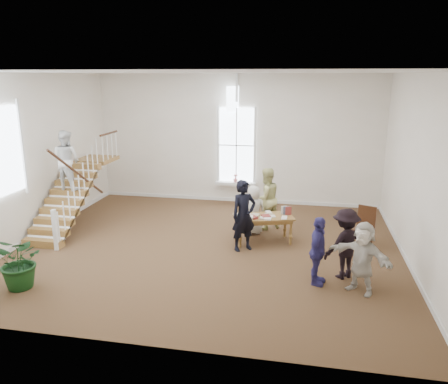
% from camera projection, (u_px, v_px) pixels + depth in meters
% --- Properties ---
extents(ground, '(10.00, 10.00, 0.00)m').
position_uv_depth(ground, '(209.00, 247.00, 11.63)').
color(ground, '#4F331F').
rests_on(ground, ground).
extents(room_shell, '(10.49, 10.00, 10.00)m').
position_uv_depth(room_shell, '(236.00, 191.00, 15.69)').
color(room_shell, silver).
rests_on(room_shell, ground).
extents(staircase, '(1.10, 4.10, 2.92)m').
position_uv_depth(staircase, '(69.00, 175.00, 12.71)').
color(staircase, brown).
rests_on(staircase, ground).
extents(library_table, '(1.74, 1.24, 0.80)m').
position_uv_depth(library_table, '(262.00, 219.00, 11.81)').
color(library_table, brown).
rests_on(library_table, ground).
extents(police_officer, '(0.81, 0.77, 1.87)m').
position_uv_depth(police_officer, '(244.00, 216.00, 11.22)').
color(police_officer, black).
rests_on(police_officer, ground).
extents(elderly_woman, '(0.82, 0.72, 1.42)m').
position_uv_depth(elderly_woman, '(253.00, 210.00, 12.45)').
color(elderly_woman, silver).
rests_on(elderly_woman, ground).
extents(person_yellow, '(1.13, 1.10, 1.84)m').
position_uv_depth(person_yellow, '(266.00, 199.00, 12.81)').
color(person_yellow, '#CBC97F').
rests_on(person_yellow, ground).
extents(woman_cluster_a, '(0.56, 0.96, 1.53)m').
position_uv_depth(woman_cluster_a, '(318.00, 251.00, 9.38)').
color(woman_cluster_a, navy).
rests_on(woman_cluster_a, ground).
extents(woman_cluster_b, '(1.19, 1.10, 1.61)m').
position_uv_depth(woman_cluster_b, '(345.00, 244.00, 9.69)').
color(woman_cluster_b, black).
rests_on(woman_cluster_b, ground).
extents(woman_cluster_c, '(1.43, 1.21, 1.54)m').
position_uv_depth(woman_cluster_c, '(362.00, 258.00, 9.02)').
color(woman_cluster_c, silver).
rests_on(woman_cluster_c, ground).
extents(floor_plant, '(1.19, 1.06, 1.21)m').
position_uv_depth(floor_plant, '(21.00, 262.00, 9.24)').
color(floor_plant, '#103411').
rests_on(floor_plant, ground).
extents(side_chair, '(0.64, 0.64, 1.11)m').
position_uv_depth(side_chair, '(365.00, 224.00, 11.48)').
color(side_chair, '#37200F').
rests_on(side_chair, ground).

